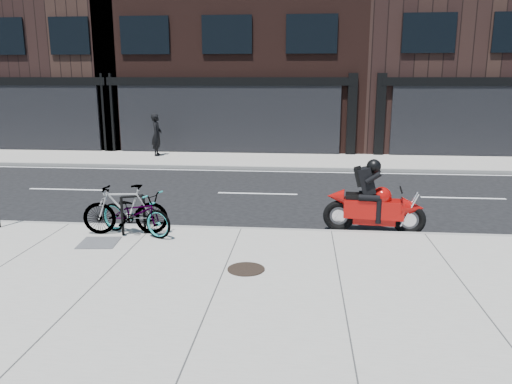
# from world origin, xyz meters

# --- Properties ---
(ground) EXTENTS (120.00, 120.00, 0.00)m
(ground) POSITION_xyz_m (0.00, 0.00, 0.00)
(ground) COLOR black
(ground) RESTS_ON ground
(sidewalk_near) EXTENTS (60.00, 6.00, 0.13)m
(sidewalk_near) POSITION_xyz_m (0.00, -5.00, 0.07)
(sidewalk_near) COLOR gray
(sidewalk_near) RESTS_ON ground
(sidewalk_far) EXTENTS (60.00, 3.50, 0.13)m
(sidewalk_far) POSITION_xyz_m (0.00, 7.75, 0.07)
(sidewalk_far) COLOR gray
(sidewalk_far) RESTS_ON ground
(building_midwest) EXTENTS (10.00, 10.00, 12.00)m
(building_midwest) POSITION_xyz_m (-12.00, 14.50, 6.00)
(building_midwest) COLOR black
(building_midwest) RESTS_ON ground
(building_center) EXTENTS (12.00, 10.00, 14.50)m
(building_center) POSITION_xyz_m (-2.00, 14.50, 7.25)
(building_center) COLOR black
(building_center) RESTS_ON ground
(building_mideast) EXTENTS (12.00, 10.00, 12.50)m
(building_mideast) POSITION_xyz_m (10.00, 14.50, 6.25)
(building_mideast) COLOR black
(building_mideast) RESTS_ON ground
(bike_rack) EXTENTS (0.49, 0.22, 0.87)m
(bike_rack) POSITION_xyz_m (-2.24, -2.60, 0.64)
(bike_rack) COLOR black
(bike_rack) RESTS_ON sidewalk_near
(bicycle_front) EXTENTS (1.93, 1.26, 0.96)m
(bicycle_front) POSITION_xyz_m (-2.19, -2.60, 0.61)
(bicycle_front) COLOR gray
(bicycle_front) RESTS_ON sidewalk_near
(bicycle_rear) EXTENTS (1.86, 0.71, 1.09)m
(bicycle_rear) POSITION_xyz_m (-2.41, -2.60, 0.67)
(bicycle_rear) COLOR gray
(bicycle_rear) RESTS_ON sidewalk_near
(motorcycle) EXTENTS (2.26, 0.72, 1.69)m
(motorcycle) POSITION_xyz_m (3.04, -1.61, 0.69)
(motorcycle) COLOR black
(motorcycle) RESTS_ON ground
(pedestrian) EXTENTS (0.49, 0.69, 1.79)m
(pedestrian) POSITION_xyz_m (-4.90, 8.23, 1.03)
(pedestrian) COLOR black
(pedestrian) RESTS_ON sidewalk_far
(manhole_cover) EXTENTS (0.83, 0.83, 0.02)m
(manhole_cover) POSITION_xyz_m (0.39, -4.39, 0.14)
(manhole_cover) COLOR black
(manhole_cover) RESTS_ON sidewalk_near
(utility_grate) EXTENTS (0.82, 0.82, 0.02)m
(utility_grate) POSITION_xyz_m (-2.77, -3.25, 0.14)
(utility_grate) COLOR #555557
(utility_grate) RESTS_ON sidewalk_near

